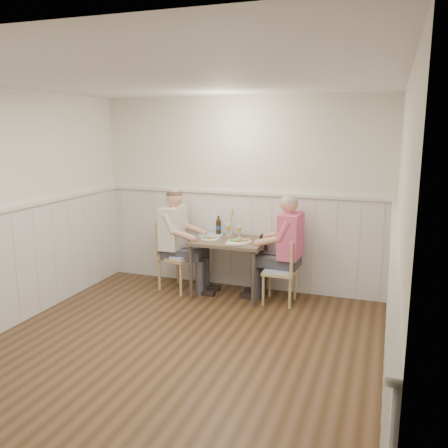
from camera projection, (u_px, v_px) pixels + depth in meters
name	position (u px, v px, depth m)	size (l,w,h in m)	color
ground_plane	(171.00, 356.00, 4.63)	(4.50, 4.50, 0.00)	#422B16
room_shell	(167.00, 203.00, 4.32)	(4.04, 4.54, 2.60)	white
wainscot	(197.00, 269.00, 5.12)	(4.00, 4.49, 1.34)	silver
dining_table	(229.00, 247.00, 6.21)	(0.94, 0.70, 0.75)	brown
chair_right	(284.00, 269.00, 5.95)	(0.39, 0.39, 0.83)	tan
chair_left	(176.00, 252.00, 6.47)	(0.56, 0.56, 0.95)	tan
man_in_pink	(287.00, 256.00, 5.99)	(0.66, 0.46, 1.41)	#3F3F47
diner_cream	(176.00, 247.00, 6.42)	(0.66, 0.46, 1.42)	#3F3F47
plate_man	(239.00, 240.00, 6.05)	(0.31, 0.31, 0.08)	white
plate_diner	(209.00, 238.00, 6.22)	(0.24, 0.24, 0.06)	white
beer_glass_a	(239.00, 229.00, 6.30)	(0.06, 0.06, 0.16)	silver
beer_glass_b	(228.00, 228.00, 6.39)	(0.07, 0.07, 0.17)	silver
beer_bottle	(218.00, 226.00, 6.48)	(0.07, 0.07, 0.26)	black
rolled_napkin	(234.00, 244.00, 5.86)	(0.20, 0.09, 0.04)	white
grass_vase	(231.00, 223.00, 6.42)	(0.04, 0.04, 0.39)	silver
gingham_mat	(211.00, 234.00, 6.49)	(0.38, 0.33, 0.01)	#637EBB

